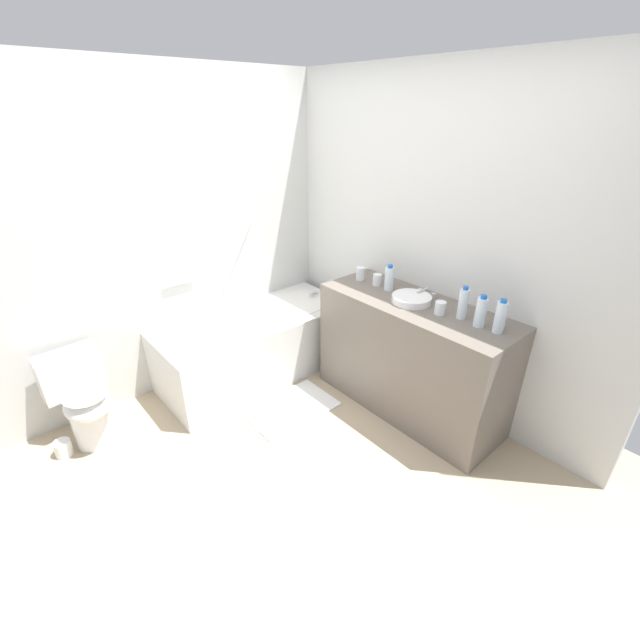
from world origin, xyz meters
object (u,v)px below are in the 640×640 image
object	(u,v)px
drinking_glass_1	(440,308)
bath_mat	(291,408)
water_bottle_1	(389,278)
toilet_paper_roll	(63,448)
toilet	(82,399)
drinking_glass_0	(360,274)
bathtub	(257,343)
sink_faucet	(426,292)
drinking_glass_2	(377,280)
water_bottle_3	(463,303)
water_bottle_2	(500,317)
water_bottle_0	(481,312)
sink_basin	(411,299)

from	to	relation	value
drinking_glass_1	bath_mat	size ratio (longest dim) A/B	0.13
water_bottle_1	toilet_paper_roll	size ratio (longest dim) A/B	1.75
toilet	drinking_glass_0	bearing A→B (deg)	68.47
drinking_glass_0	drinking_glass_1	bearing A→B (deg)	-93.60
bathtub	drinking_glass_0	xyz separation A→B (m)	(0.65, -0.58, 0.65)
sink_faucet	drinking_glass_2	size ratio (longest dim) A/B	1.76
water_bottle_3	drinking_glass_2	world-z (taller)	water_bottle_3
water_bottle_2	bath_mat	bearing A→B (deg)	123.36
bathtub	water_bottle_0	distance (m)	1.90
bathtub	drinking_glass_0	distance (m)	1.09
bath_mat	drinking_glass_1	bearing A→B (deg)	-47.29
water_bottle_0	water_bottle_3	bearing A→B (deg)	82.37
water_bottle_0	drinking_glass_1	bearing A→B (deg)	97.59
toilet	drinking_glass_1	world-z (taller)	drinking_glass_1
sink_faucet	toilet_paper_roll	distance (m)	2.76
sink_faucet	water_bottle_3	bearing A→B (deg)	-108.02
drinking_glass_1	bathtub	bearing A→B (deg)	113.69
water_bottle_3	drinking_glass_1	xyz separation A→B (m)	(-0.05, 0.13, -0.06)
water_bottle_2	sink_basin	bearing A→B (deg)	93.81
toilet	drinking_glass_0	world-z (taller)	drinking_glass_0
drinking_glass_0	water_bottle_3	bearing A→B (deg)	-89.71
water_bottle_1	drinking_glass_0	bearing A→B (deg)	92.34
toilet_paper_roll	bath_mat	bearing A→B (deg)	-23.19
water_bottle_0	drinking_glass_2	xyz separation A→B (m)	(0.04, 0.90, -0.06)
drinking_glass_0	drinking_glass_1	xyz separation A→B (m)	(-0.05, -0.79, -0.01)
drinking_glass_1	drinking_glass_2	size ratio (longest dim) A/B	1.03
sink_faucet	water_bottle_3	distance (m)	0.40
drinking_glass_0	drinking_glass_1	world-z (taller)	drinking_glass_0
bathtub	toilet_paper_roll	size ratio (longest dim) A/B	14.55
water_bottle_1	drinking_glass_1	distance (m)	0.51
sink_basin	water_bottle_0	bearing A→B (deg)	-87.20
toilet	water_bottle_3	xyz separation A→B (m)	(2.03, -1.58, 0.65)
bathtub	water_bottle_3	size ratio (longest dim) A/B	7.42
water_bottle_1	water_bottle_2	xyz separation A→B (m)	(-0.01, -0.89, 0.01)
drinking_glass_1	drinking_glass_2	bearing A→B (deg)	83.47
sink_faucet	toilet_paper_roll	size ratio (longest dim) A/B	1.33
water_bottle_1	bathtub	bearing A→B (deg)	127.26
drinking_glass_1	sink_basin	bearing A→B (deg)	87.52
sink_faucet	drinking_glass_0	size ratio (longest dim) A/B	1.45
drinking_glass_0	toilet_paper_roll	bearing A→B (deg)	164.82
bathtub	sink_faucet	world-z (taller)	bathtub
water_bottle_2	drinking_glass_2	size ratio (longest dim) A/B	2.57
bathtub	water_bottle_1	xyz separation A→B (m)	(0.66, -0.87, 0.69)
bathtub	bath_mat	bearing A→B (deg)	-99.35
water_bottle_1	water_bottle_2	distance (m)	0.89
water_bottle_0	water_bottle_3	xyz separation A→B (m)	(0.02, 0.14, 0.01)
sink_basin	drinking_glass_2	world-z (taller)	drinking_glass_2
water_bottle_2	toilet_paper_roll	size ratio (longest dim) A/B	1.94
toilet	toilet_paper_roll	size ratio (longest dim) A/B	5.83
bathtub	water_bottle_1	distance (m)	1.30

